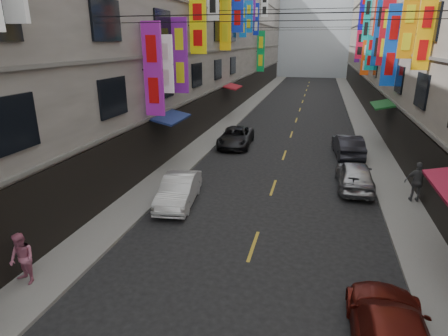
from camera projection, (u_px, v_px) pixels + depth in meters
The scene contains 16 objects.
sidewalk_left at pixel (235, 117), 37.19m from camera, with size 2.00×90.00×0.12m, color slate.
sidewalk_right at pixel (362, 123), 34.42m from camera, with size 2.00×90.00×0.12m, color slate.
building_row_left at pixel (175, 16), 35.55m from camera, with size 10.14×90.00×19.00m.
haze_block at pixel (315, 22), 78.21m from camera, with size 18.00×8.00×22.00m, color silver.
shop_signage at pixel (296, 12), 26.22m from camera, with size 14.00×55.00×12.38m.
street_awnings at pixel (257, 121), 20.46m from camera, with size 13.99×35.20×0.41m.
overhead_cables at pixel (292, 12), 21.98m from camera, with size 14.00×38.04×1.24m.
lane_markings at pixel (294, 127), 33.07m from camera, with size 0.12×80.20×0.01m.
scooter_far_right at pixel (353, 186), 18.26m from camera, with size 0.56×1.80×1.14m.
car_left_mid at pixel (179, 190), 17.18m from camera, with size 1.42×4.08×1.34m, color silver.
car_left_far at pixel (236, 137), 26.81m from camera, with size 2.16×4.69×1.30m, color black.
car_right_near at pixel (392, 335), 8.73m from camera, with size 1.85×4.54×1.32m, color maroon.
car_right_mid at pixel (355, 175), 18.96m from camera, with size 1.71×4.24×1.45m, color #A7A7AC.
car_right_far at pixel (348, 146), 24.29m from camera, with size 1.54×4.43×1.46m, color #23232A.
pedestrian_lfar at pixel (22, 259), 11.25m from camera, with size 0.80×0.55×1.66m, color #C96A8A.
pedestrian_rfar at pixel (417, 182), 17.09m from camera, with size 1.11×0.63×1.89m, color #545456.
Camera 1 is at (1.91, 5.97, 7.16)m, focal length 30.00 mm.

